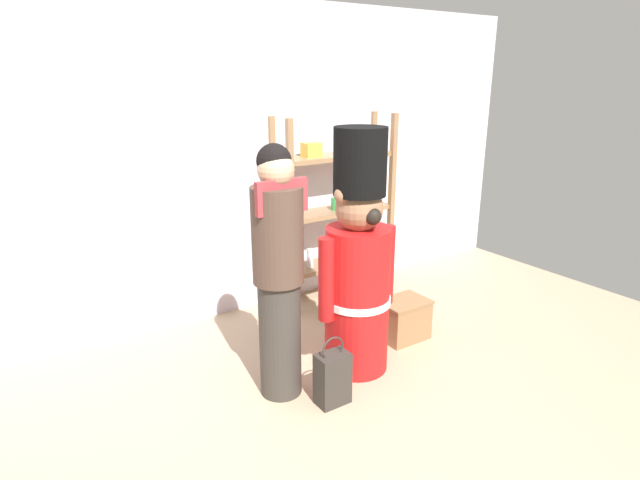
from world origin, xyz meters
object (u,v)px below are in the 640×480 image
(teddy_bear_guard, at_px, (358,267))
(shopping_bag, at_px, (333,378))
(display_crate, at_px, (403,319))
(merchandise_shelf, at_px, (335,207))
(person_shopper, at_px, (278,269))

(teddy_bear_guard, distance_m, shopping_bag, 0.75)
(shopping_bag, bearing_deg, display_crate, 22.66)
(merchandise_shelf, xyz_separation_m, shopping_bag, (-1.04, -1.46, -0.67))
(merchandise_shelf, distance_m, shopping_bag, 1.91)
(merchandise_shelf, bearing_deg, shopping_bag, -125.53)
(shopping_bag, relative_size, display_crate, 1.23)
(teddy_bear_guard, xyz_separation_m, shopping_bag, (-0.39, -0.27, -0.58))
(merchandise_shelf, distance_m, display_crate, 1.26)
(merchandise_shelf, xyz_separation_m, person_shopper, (-1.25, -1.17, 0.02))
(merchandise_shelf, relative_size, display_crate, 4.43)
(shopping_bag, distance_m, display_crate, 1.04)
(shopping_bag, bearing_deg, teddy_bear_guard, 34.51)
(teddy_bear_guard, distance_m, display_crate, 0.83)
(teddy_bear_guard, bearing_deg, merchandise_shelf, 61.38)
(display_crate, bearing_deg, merchandise_shelf, 85.66)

